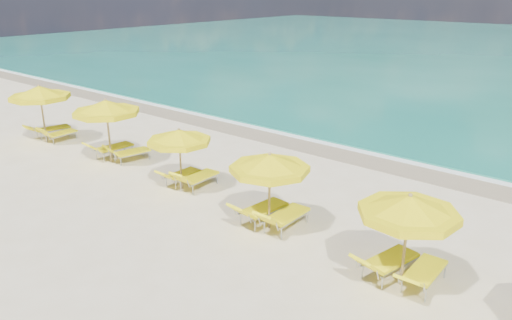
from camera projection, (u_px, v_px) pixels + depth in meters
The scene contains 19 objects.
ground_plane at pixel (226, 207), 15.87m from camera, with size 120.00×120.00×0.00m, color beige.
wet_sand_band at pixel (345, 151), 21.23m from camera, with size 120.00×2.60×0.01m, color tan.
foam_line at pixel (354, 147), 21.81m from camera, with size 120.00×1.20×0.03m, color white.
whitecap_near at pixel (339, 96), 31.81m from camera, with size 14.00×0.36×0.05m, color white.
umbrella_2 at pixel (40, 93), 21.77m from camera, with size 3.30×3.30×2.61m.
umbrella_3 at pixel (106, 108), 19.22m from camera, with size 3.35×3.35×2.59m.
umbrella_4 at pixel (179, 137), 16.72m from camera, with size 2.64×2.64×2.19m.
umbrella_5 at pixel (270, 164), 13.90m from camera, with size 2.49×2.49×2.32m.
umbrella_6 at pixel (409, 207), 11.15m from camera, with size 2.84×2.84×2.34m.
lounger_2_left at pixel (52, 132), 23.21m from camera, with size 1.01×2.07×0.74m.
lounger_2_right at pixel (61, 136), 22.56m from camera, with size 0.68×1.74×0.84m.
lounger_3_left at pixel (113, 151), 20.47m from camera, with size 0.80×2.03×0.85m.
lounger_3_right at pixel (131, 156), 19.97m from camera, with size 0.96×1.89×0.86m.
lounger_4_left at pixel (182, 178), 17.74m from camera, with size 0.59×1.71×0.74m.
lounger_4_right at pixel (198, 181), 17.35m from camera, with size 0.74×1.91×0.88m.
lounger_5_left at pixel (262, 214), 14.86m from camera, with size 0.83×2.04×0.90m.
lounger_5_right at pixel (285, 221), 14.42m from camera, with size 0.72×1.99×0.91m.
lounger_6_left at pixel (388, 267), 12.09m from camera, with size 1.04×2.05×0.90m.
lounger_6_right at pixel (423, 278), 11.65m from camera, with size 0.68×1.93×0.79m.
Camera 1 is at (10.02, -10.49, 6.69)m, focal length 35.00 mm.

